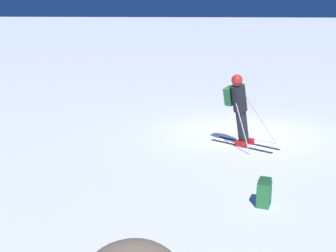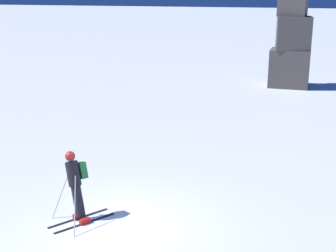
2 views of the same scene
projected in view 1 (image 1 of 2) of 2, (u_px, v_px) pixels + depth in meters
ground_plane at (243, 134)px, 12.87m from camera, size 300.00×300.00×0.00m
skier at (239, 106)px, 11.39m from camera, size 1.53×1.72×1.88m
spare_backpack at (264, 193)px, 8.14m from camera, size 0.34×0.29×0.50m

